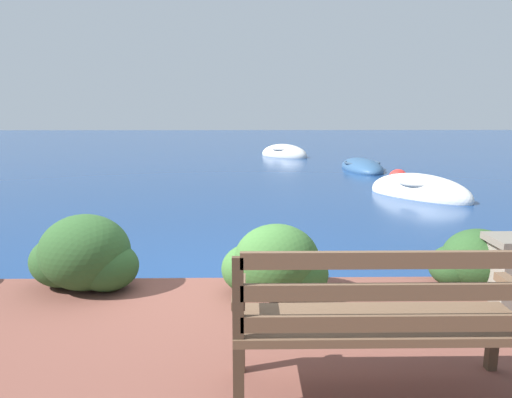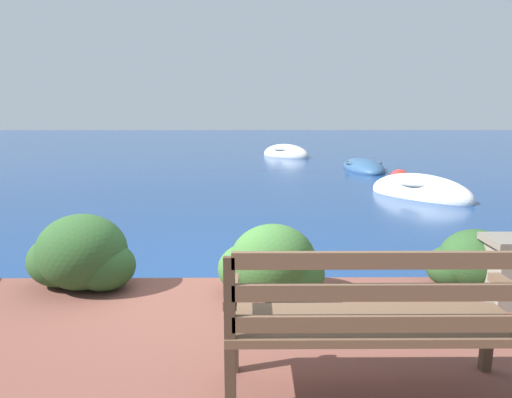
# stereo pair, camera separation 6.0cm
# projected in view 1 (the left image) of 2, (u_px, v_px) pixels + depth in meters

# --- Properties ---
(ground_plane) EXTENTS (80.00, 80.00, 0.00)m
(ground_plane) POSITION_uv_depth(u_px,v_px,m) (200.00, 299.00, 4.57)
(ground_plane) COLOR navy
(park_bench) EXTENTS (1.68, 0.48, 0.93)m
(park_bench) POSITION_uv_depth(u_px,v_px,m) (381.00, 318.00, 2.57)
(park_bench) COLOR #433123
(park_bench) RESTS_ON patio_terrace
(hedge_clump_left) EXTENTS (1.03, 0.74, 0.70)m
(hedge_clump_left) POSITION_uv_depth(u_px,v_px,m) (84.00, 257.00, 4.22)
(hedge_clump_left) COLOR #284C23
(hedge_clump_left) RESTS_ON patio_terrace
(hedge_clump_centre) EXTENTS (0.96, 0.69, 0.65)m
(hedge_clump_centre) POSITION_uv_depth(u_px,v_px,m) (275.00, 265.00, 4.07)
(hedge_clump_centre) COLOR #38662D
(hedge_clump_centre) RESTS_ON patio_terrace
(hedge_clump_right) EXTENTS (0.83, 0.60, 0.56)m
(hedge_clump_right) POSITION_uv_depth(u_px,v_px,m) (476.00, 263.00, 4.23)
(hedge_clump_right) COLOR #284C23
(hedge_clump_right) RESTS_ON patio_terrace
(rowboat_nearest) EXTENTS (2.21, 2.41, 0.89)m
(rowboat_nearest) POSITION_uv_depth(u_px,v_px,m) (419.00, 193.00, 9.95)
(rowboat_nearest) COLOR silver
(rowboat_nearest) RESTS_ON ground_plane
(rowboat_mid) EXTENTS (1.20, 2.83, 0.61)m
(rowboat_mid) POSITION_uv_depth(u_px,v_px,m) (362.00, 168.00, 14.57)
(rowboat_mid) COLOR #2D517A
(rowboat_mid) RESTS_ON ground_plane
(rowboat_far) EXTENTS (2.31, 2.27, 0.89)m
(rowboat_far) POSITION_uv_depth(u_px,v_px,m) (284.00, 155.00, 18.66)
(rowboat_far) COLOR silver
(rowboat_far) RESTS_ON ground_plane
(mooring_buoy) EXTENTS (0.57, 0.57, 0.51)m
(mooring_buoy) POSITION_uv_depth(u_px,v_px,m) (398.00, 179.00, 11.98)
(mooring_buoy) COLOR red
(mooring_buoy) RESTS_ON ground_plane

